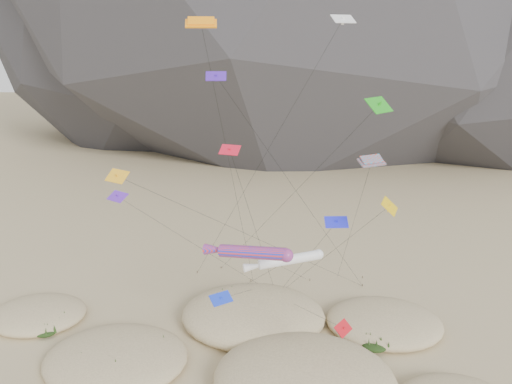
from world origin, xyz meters
TOP-DOWN VIEW (x-y plane):
  - dunes at (-1.04, 4.07)m, footprint 49.88×36.42m
  - dune_grass at (-2.91, 3.70)m, footprint 41.06×28.39m
  - kite_stakes at (1.58, 24.30)m, footprint 20.68×6.73m
  - rainbow_tube_kite at (-0.40, 7.35)m, footprint 9.38×19.47m
  - white_tube_kite at (2.56, 10.23)m, footprint 9.15×13.26m
  - orange_parafoil at (-5.11, 14.04)m, footprint 5.04×10.68m
  - multi_parafoil at (9.88, 12.68)m, footprint 2.70×14.66m
  - delta_kites at (1.90, 10.90)m, footprint 26.08×24.24m

SIDE VIEW (x-z plane):
  - kite_stakes at x=1.58m, z-range 0.00..0.30m
  - dunes at x=-1.04m, z-range -1.16..2.58m
  - dune_grass at x=-2.91m, z-range 0.05..1.57m
  - white_tube_kite at x=2.56m, z-range 4.24..14.20m
  - rainbow_tube_kite at x=-0.40m, z-range 5.13..17.19m
  - delta_kites at x=1.90m, z-range 2.12..32.42m
  - multi_parafoil at x=9.88m, z-range 8.55..27.00m
  - orange_parafoil at x=-5.11m, z-range 14.16..44.22m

